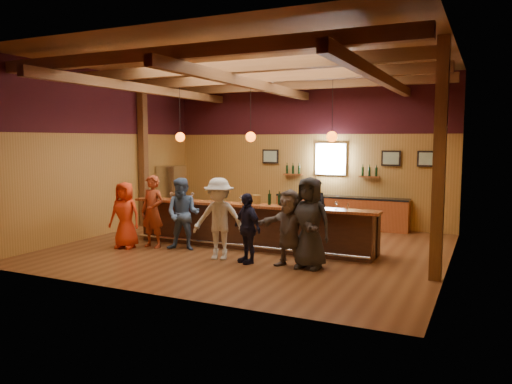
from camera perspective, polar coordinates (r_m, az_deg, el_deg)
room at (r=12.01m, az=-0.50°, el=8.76°), size 9.04×9.00×4.52m
bar_counter at (r=12.26m, az=-0.23°, el=-3.92°), size 6.30×1.07×1.11m
back_bar_cabinet at (r=15.17m, az=9.65°, el=-2.26°), size 4.00×0.52×0.95m
window at (r=15.36m, az=8.54°, el=3.75°), size 0.95×0.09×0.95m
framed_pictures at (r=15.12m, az=11.68°, el=3.85°), size 5.35×0.05×0.45m
wine_shelves at (r=15.32m, az=8.44°, el=2.14°), size 3.00×0.18×0.30m
pendant_lights at (r=11.95m, az=-0.62°, el=6.35°), size 4.24×0.24×1.37m
stainless_fridge at (r=16.37m, az=-9.61°, el=-0.17°), size 0.70×0.70×1.80m
customer_orange at (r=12.56m, az=-14.74°, el=-2.56°), size 0.86×0.64×1.62m
customer_redvest at (r=12.45m, az=-11.73°, el=-2.19°), size 0.67×0.46×1.77m
customer_denim at (r=12.02m, az=-8.34°, el=-2.52°), size 0.97×0.84×1.73m
customer_white at (r=10.99m, az=-4.25°, el=-3.08°), size 1.29×0.93×1.81m
customer_navy at (r=10.68m, az=-1.04°, el=-4.14°), size 0.95×0.76×1.51m
customer_brown at (r=10.35m, az=3.79°, el=-4.15°), size 1.56×0.71×1.62m
customer_dark at (r=10.27m, az=6.11°, el=-3.52°), size 0.96×0.66×1.88m
bartender at (r=12.46m, az=6.83°, el=-2.31°), size 0.66×0.48×1.68m
ice_bucket at (r=11.87m, az=0.07°, el=-0.86°), size 0.20×0.20×0.21m
bottle_a at (r=11.71m, az=1.55°, el=-0.81°), size 0.08×0.08×0.35m
bottle_b at (r=11.71m, az=2.67°, el=-0.87°), size 0.07×0.07×0.32m
glass_a at (r=13.14m, az=-11.18°, el=-0.20°), size 0.08×0.08×0.18m
glass_b at (r=12.92m, az=-9.64°, el=-0.22°), size 0.09×0.09×0.20m
glass_c at (r=12.72m, az=-7.27°, el=-0.29°), size 0.09×0.09×0.20m
glass_d at (r=12.35m, az=-5.08°, el=-0.57°), size 0.07×0.07×0.16m
glass_e at (r=11.99m, az=-1.67°, el=-0.63°), size 0.09×0.09×0.20m
glass_f at (r=11.38m, az=3.28°, el=-0.99°), size 0.09×0.09×0.20m
glass_g at (r=11.28m, az=6.26°, el=-1.18°), size 0.08×0.08×0.17m
glass_h at (r=11.01m, az=9.16°, el=-1.34°), size 0.08×0.08×0.19m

